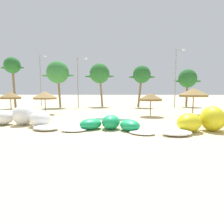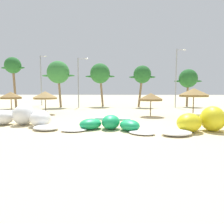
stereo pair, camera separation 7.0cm
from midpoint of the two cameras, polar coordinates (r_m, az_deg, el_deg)
ground_plane at (r=15.95m, az=1.03°, el=-4.30°), size 260.00×260.00×0.00m
kite_far_left at (r=18.31m, az=-23.66°, el=-1.46°), size 8.09×4.45×1.68m
kite_left at (r=14.98m, az=-0.69°, el=-3.38°), size 6.69×3.62×1.06m
kite_left_of_center at (r=15.79m, az=26.09°, el=-2.57°), size 8.09×3.69×1.73m
beach_umbrella_near_van at (r=27.18m, az=-25.92°, el=4.08°), size 2.44×2.44×2.68m
beach_umbrella_middle at (r=26.18m, az=-17.83°, el=4.36°), size 2.85×2.85×2.74m
beach_umbrella_near_palms at (r=23.30m, az=10.35°, el=4.05°), size 2.59×2.59×2.55m
beach_umbrella_outermost at (r=23.00m, az=21.17°, el=4.95°), size 2.97×2.97×3.05m
palm_leftmost at (r=38.64m, az=-25.49°, el=11.13°), size 3.95×2.64×8.27m
palm_left at (r=36.80m, az=-14.57°, el=10.33°), size 5.59×3.73×7.76m
palm_left_of_gap at (r=38.03m, az=-3.44°, el=10.33°), size 5.30×3.53×7.65m
palm_center_left at (r=36.55m, az=8.03°, el=9.94°), size 4.49×2.99×7.07m
palm_center_right at (r=39.76m, az=19.79°, el=8.50°), size 4.84×3.23×6.60m
lamppost_west at (r=42.75m, az=-18.79°, el=8.71°), size 1.37×0.24×9.45m
lamppost_west_center at (r=35.67m, az=-9.06°, el=8.64°), size 1.79×0.24×8.20m
lamppost_east_center at (r=36.90m, az=16.99°, el=9.47°), size 1.56×0.24×9.64m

